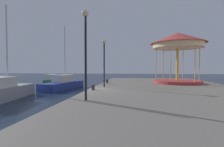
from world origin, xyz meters
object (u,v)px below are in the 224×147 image
sailboat_blue (63,83)px  bollard_south (93,87)px  lamp_post_far_end (104,54)px  motorboat_green (54,80)px  bollard_center (107,81)px  carousel (178,45)px  lamp_post_mid_promenade (86,39)px

sailboat_blue → bollard_south: 8.47m
lamp_post_far_end → bollard_south: bearing=-103.0°
sailboat_blue → motorboat_green: bearing=126.2°
motorboat_green → sailboat_blue: 6.32m
motorboat_green → lamp_post_far_end: 13.89m
motorboat_green → bollard_center: 10.92m
carousel → motorboat_green: bearing=164.1°
lamp_post_far_end → lamp_post_mid_promenade: bearing=-88.9°
sailboat_blue → bollard_center: bearing=-8.3°
motorboat_green → bollard_south: bearing=-52.3°
motorboat_green → bollard_center: size_ratio=12.39×
lamp_post_mid_promenade → bollard_center: size_ratio=11.56×
lamp_post_far_end → bollard_south: 3.38m
bollard_center → bollard_south: bearing=-91.3°
carousel → sailboat_blue: bearing=-178.7°
sailboat_blue → bollard_south: size_ratio=18.69×
motorboat_green → bollard_south: size_ratio=12.39×
lamp_post_far_end → sailboat_blue: bearing=141.9°
bollard_center → lamp_post_far_end: bearing=-84.8°
motorboat_green → carousel: (16.83, -4.81, 4.39)m
bollard_south → bollard_center: same height
motorboat_green → carousel: bearing=-15.9°
motorboat_green → lamp_post_far_end: lamp_post_far_end is taller
bollard_south → sailboat_blue: bearing=128.9°
sailboat_blue → carousel: size_ratio=1.27×
motorboat_green → lamp_post_mid_promenade: size_ratio=1.07×
sailboat_blue → lamp_post_mid_promenade: size_ratio=1.62×
sailboat_blue → lamp_post_far_end: 7.95m
lamp_post_mid_promenade → bollard_center: 10.12m
bollard_south → bollard_center: (0.13, 5.79, 0.00)m
motorboat_green → sailboat_blue: sailboat_blue is taller
motorboat_green → lamp_post_mid_promenade: lamp_post_mid_promenade is taller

